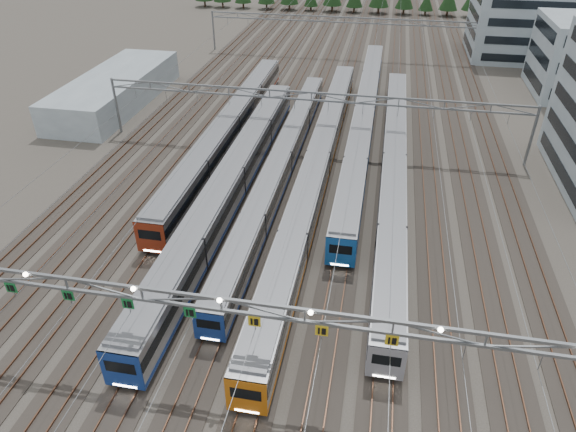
% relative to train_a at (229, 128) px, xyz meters
% --- Properties ---
extents(ground, '(400.00, 400.00, 0.00)m').
position_rel_train_a_xyz_m(ground, '(11.25, -39.16, -2.25)').
color(ground, '#47423A').
rests_on(ground, ground).
extents(track_bed, '(54.00, 260.00, 5.42)m').
position_rel_train_a_xyz_m(track_bed, '(11.25, 60.84, -0.76)').
color(track_bed, '#2D2823').
rests_on(track_bed, ground).
extents(train_a, '(3.07, 53.32, 4.00)m').
position_rel_train_a_xyz_m(train_a, '(0.00, 0.00, 0.00)').
color(train_a, black).
rests_on(train_a, ground).
extents(train_b, '(3.09, 55.43, 4.03)m').
position_rel_train_a_xyz_m(train_b, '(4.50, -14.19, 0.02)').
color(train_b, black).
rests_on(train_b, ground).
extents(train_c, '(2.58, 56.84, 3.35)m').
position_rel_train_a_xyz_m(train_c, '(9.00, -8.02, -0.32)').
color(train_c, black).
rests_on(train_c, ground).
extents(train_d, '(2.89, 68.50, 3.76)m').
position_rel_train_a_xyz_m(train_d, '(13.50, -8.03, -0.12)').
color(train_d, black).
rests_on(train_d, ground).
extents(train_e, '(2.87, 66.31, 3.74)m').
position_rel_train_a_xyz_m(train_e, '(18.00, 7.81, -0.13)').
color(train_e, black).
rests_on(train_e, ground).
extents(train_f, '(2.78, 61.86, 3.62)m').
position_rel_train_a_xyz_m(train_f, '(22.50, -6.68, -0.19)').
color(train_f, black).
rests_on(train_f, ground).
extents(gantry_near, '(56.36, 0.61, 8.08)m').
position_rel_train_a_xyz_m(gantry_near, '(11.20, -39.28, 4.84)').
color(gantry_near, slate).
rests_on(gantry_near, ground).
extents(gantry_mid, '(56.36, 0.36, 8.00)m').
position_rel_train_a_xyz_m(gantry_mid, '(11.25, 0.84, 4.14)').
color(gantry_mid, slate).
rests_on(gantry_mid, ground).
extents(gantry_far, '(56.36, 0.36, 8.00)m').
position_rel_train_a_xyz_m(gantry_far, '(11.25, 45.84, 4.14)').
color(gantry_far, slate).
rests_on(gantry_far, ground).
extents(depot_bldg_north, '(22.00, 18.00, 13.15)m').
position_rel_train_a_xyz_m(depot_bldg_north, '(48.04, 53.10, 4.32)').
color(depot_bldg_north, '#93A4AF').
rests_on(depot_bldg_north, ground).
extents(west_shed, '(10.00, 30.00, 4.69)m').
position_rel_train_a_xyz_m(west_shed, '(-22.55, 11.49, 0.10)').
color(west_shed, '#93A4AF').
rests_on(west_shed, ground).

